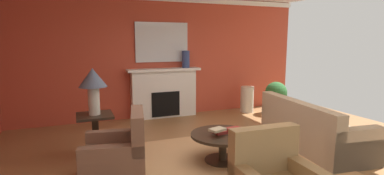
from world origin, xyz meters
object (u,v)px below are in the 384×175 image
armchair_near_window (118,158)px  side_table (96,132)px  table_lamp (93,82)px  vase_tall_corner (247,99)px  sofa (311,131)px  potted_plant (276,95)px  fireplace (164,94)px  coffee_table (223,141)px  mantel_mirror (162,42)px  vase_mantel_right (186,59)px

armchair_near_window → side_table: (-0.21, 1.00, 0.09)m
table_lamp → vase_tall_corner: 4.41m
sofa → potted_plant: sofa is taller
fireplace → table_lamp: 2.76m
side_table → potted_plant: bearing=16.0°
fireplace → sofa: bearing=-59.1°
sofa → coffee_table: 1.74m
potted_plant → sofa: bearing=-113.6°
fireplace → potted_plant: size_ratio=2.16×
vase_tall_corner → sofa: bearing=-98.3°
mantel_mirror → side_table: 3.13m
fireplace → table_lamp: bearing=-131.1°
mantel_mirror → armchair_near_window: mantel_mirror is taller
sofa → armchair_near_window: (-3.35, -0.01, 0.01)m
fireplace → coffee_table: bearing=-88.9°
vase_tall_corner → mantel_mirror: bearing=169.2°
armchair_near_window → vase_mantel_right: bearing=54.7°
sofa → armchair_near_window: armchair_near_window is taller
armchair_near_window → table_lamp: 1.37m
side_table → potted_plant: potted_plant is taller
sofa → mantel_mirror: bearing=119.9°
sofa → side_table: 3.70m
coffee_table → potted_plant: 3.56m
table_lamp → side_table: bearing=-26.6°
coffee_table → table_lamp: (-1.82, 0.96, 0.89)m
fireplace → sofa: size_ratio=0.82×
sofa → vase_tall_corner: sofa is taller
vase_tall_corner → armchair_near_window: bearing=-144.0°
mantel_mirror → coffee_table: size_ratio=1.31×
side_table → sofa: bearing=-15.4°
armchair_near_window → mantel_mirror: bearing=63.7°
vase_mantel_right → potted_plant: size_ratio=0.51×
armchair_near_window → side_table: 1.02m
side_table → potted_plant: 4.74m
vase_mantel_right → fireplace: bearing=174.9°
potted_plant → table_lamp: bearing=-164.0°
coffee_table → table_lamp: 2.24m
mantel_mirror → side_table: mantel_mirror is taller
armchair_near_window → potted_plant: size_ratio=1.14×
side_table → armchair_near_window: bearing=-78.1°
mantel_mirror → table_lamp: (-1.76, -2.14, -0.62)m
vase_mantel_right → potted_plant: bearing=-16.7°
armchair_near_window → potted_plant: bearing=27.9°
vase_tall_corner → potted_plant: potted_plant is taller
fireplace → armchair_near_window: fireplace is taller
mantel_mirror → coffee_table: mantel_mirror is taller
armchair_near_window → table_lamp: table_lamp is taller
armchair_near_window → vase_tall_corner: bearing=36.0°
sofa → potted_plant: bearing=66.4°
mantel_mirror → coffee_table: (0.06, -3.11, -1.51)m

